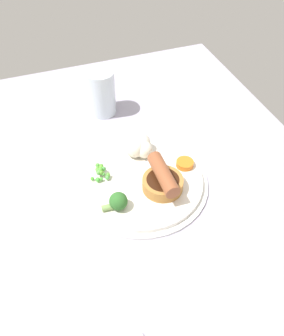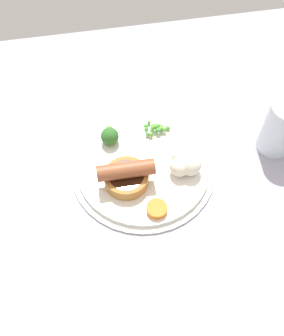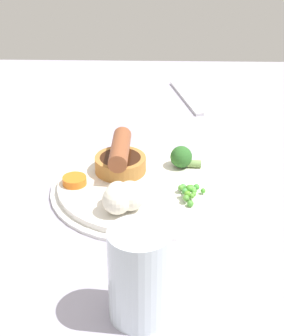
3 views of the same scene
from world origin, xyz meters
TOP-DOWN VIEW (x-y plane):
  - dining_table at (0.00, 0.00)cm, footprint 110.00×80.00cm
  - dinner_plate at (5.83, -2.09)cm, footprint 26.75×26.75cm
  - sausage_pudding at (2.23, -5.24)cm, footprint 9.98×7.87cm
  - pea_pile at (9.60, 5.02)cm, footprint 5.08×3.99cm
  - broccoli_floret_near at (0.59, 4.27)cm, footprint 3.42×4.89cm
  - cauliflower_floret at (12.92, -4.35)cm, footprint 5.75×5.80cm
  - carrot_slice_1 at (6.32, -11.81)cm, footprint 4.10×4.10cm
  - fork at (-30.71, 6.34)cm, footprint 17.81×6.15cm
  - drinking_glass at (31.58, -1.46)cm, footprint 6.64×6.64cm

SIDE VIEW (x-z plane):
  - dining_table at x=0.00cm, z-range 0.00..3.00cm
  - fork at x=-30.71cm, z-range 3.00..3.60cm
  - dinner_plate at x=5.83cm, z-range 2.87..4.27cm
  - carrot_slice_1 at x=6.32cm, z-range 4.40..5.55cm
  - pea_pile at x=9.60cm, z-range 4.42..6.38cm
  - broccoli_floret_near at x=0.59cm, z-range 4.32..7.74cm
  - cauliflower_floret at x=12.92cm, z-range 4.31..8.49cm
  - sausage_pudding at x=2.23cm, z-range 3.90..9.13cm
  - drinking_glass at x=31.58cm, z-range 3.00..13.98cm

